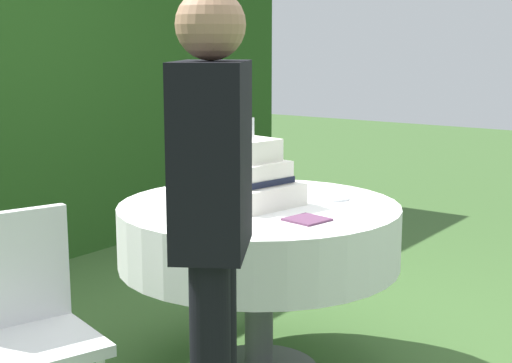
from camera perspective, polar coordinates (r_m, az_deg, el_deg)
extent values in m
cylinder|color=#4C4C51|center=(3.30, 0.22, -8.55)|extent=(0.13, 0.13, 0.74)
cylinder|color=brown|center=(3.19, 0.23, -2.05)|extent=(1.18, 1.18, 0.03)
cylinder|color=white|center=(3.22, 0.23, -4.02)|extent=(1.21, 1.21, 0.26)
cube|color=white|center=(3.17, -0.23, -0.95)|extent=(0.38, 0.38, 0.09)
cube|color=white|center=(3.15, -0.23, 0.73)|extent=(0.29, 0.29, 0.09)
cube|color=black|center=(3.16, -0.23, 0.20)|extent=(0.29, 0.29, 0.03)
cube|color=white|center=(3.14, -0.23, 2.43)|extent=(0.21, 0.21, 0.09)
sphere|color=#E04C8C|center=(3.33, -0.15, 0.84)|extent=(0.08, 0.08, 0.08)
cylinder|color=silver|center=(3.13, -0.23, 4.10)|extent=(0.01, 0.01, 0.09)
cylinder|color=white|center=(2.77, -3.72, -3.55)|extent=(0.11, 0.11, 0.01)
cylinder|color=white|center=(3.56, -1.30, -0.34)|extent=(0.11, 0.11, 0.01)
cylinder|color=white|center=(3.38, -5.02, -0.97)|extent=(0.11, 0.11, 0.01)
cylinder|color=white|center=(3.31, 5.93, -1.25)|extent=(0.14, 0.14, 0.01)
cube|color=#603856|center=(2.90, 3.93, -2.92)|extent=(0.17, 0.17, 0.01)
cube|color=white|center=(2.61, -16.66, -11.96)|extent=(0.50, 0.50, 0.04)
cube|color=white|center=(2.70, -18.24, -6.33)|extent=(0.39, 0.16, 0.40)
cube|color=black|center=(2.14, -3.39, 1.84)|extent=(0.41, 0.36, 0.55)
sphere|color=#A87A5B|center=(2.12, -3.50, 11.91)|extent=(0.20, 0.20, 0.20)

